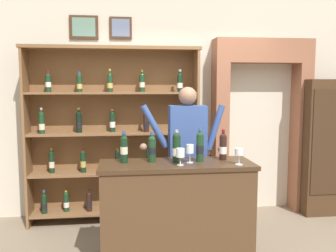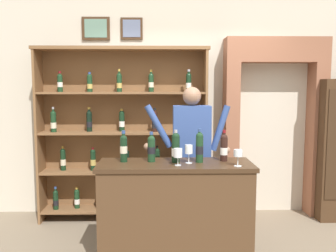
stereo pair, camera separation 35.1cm
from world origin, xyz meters
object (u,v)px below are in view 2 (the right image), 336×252
at_px(tasting_bottle_brunello, 176,147).
at_px(wine_glass_spare, 189,150).
at_px(tasting_bottle_bianco, 224,147).
at_px(tasting_counter, 175,214).
at_px(tasting_bottle_chianti, 124,147).
at_px(wine_shelf, 123,131).
at_px(wine_glass_right, 238,154).
at_px(shopkeeper, 191,147).
at_px(wine_glass_center, 178,154).
at_px(tasting_bottle_riserva, 151,148).
at_px(tasting_bottle_rosso, 200,147).

bearing_deg(tasting_bottle_brunello, wine_glass_spare, -21.72).
bearing_deg(tasting_bottle_bianco, wine_glass_spare, -164.50).
height_order(tasting_counter, tasting_bottle_chianti, tasting_bottle_chianti).
xyz_separation_m(tasting_counter, tasting_bottle_bianco, (0.47, 0.08, 0.64)).
relative_size(wine_shelf, tasting_bottle_brunello, 7.10).
bearing_deg(wine_shelf, tasting_bottle_brunello, -63.09).
bearing_deg(wine_glass_right, wine_shelf, 129.76).
height_order(wine_shelf, shopkeeper, wine_shelf).
xyz_separation_m(tasting_bottle_chianti, wine_glass_center, (0.51, -0.17, -0.03)).
xyz_separation_m(shopkeeper, tasting_bottle_brunello, (-0.19, -0.51, 0.08)).
relative_size(tasting_bottle_brunello, wine_glass_spare, 1.77).
distance_m(wine_shelf, tasting_bottle_bianco, 1.61).
bearing_deg(wine_shelf, tasting_bottle_bianco, -47.22).
bearing_deg(wine_glass_right, wine_glass_center, 175.04).
bearing_deg(wine_glass_right, tasting_bottle_riserva, 164.44).
bearing_deg(wine_glass_right, tasting_bottle_rosso, 151.27).
bearing_deg(wine_glass_right, shopkeeper, 117.27).
xyz_separation_m(wine_shelf, tasting_bottle_brunello, (0.62, -1.23, -0.01)).
bearing_deg(tasting_bottle_brunello, tasting_counter, -98.83).
relative_size(tasting_counter, tasting_bottle_riserva, 5.06).
bearing_deg(wine_glass_right, wine_glass_spare, 162.12).
relative_size(tasting_bottle_riserva, tasting_bottle_rosso, 0.90).
height_order(shopkeeper, tasting_bottle_bianco, shopkeeper).
xyz_separation_m(tasting_counter, tasting_bottle_chianti, (-0.49, 0.06, 0.64)).
distance_m(tasting_bottle_riserva, wine_glass_right, 0.82).
height_order(tasting_bottle_brunello, wine_glass_center, tasting_bottle_brunello).
distance_m(tasting_counter, tasting_bottle_brunello, 0.65).
height_order(tasting_bottle_riserva, tasting_bottle_rosso, tasting_bottle_rosso).
relative_size(tasting_bottle_chianti, tasting_bottle_rosso, 0.94).
xyz_separation_m(shopkeeper, tasting_bottle_riserva, (-0.43, -0.48, 0.07)).
distance_m(tasting_bottle_riserva, wine_glass_spare, 0.36).
bearing_deg(wine_glass_center, wine_shelf, 114.96).
bearing_deg(tasting_bottle_riserva, tasting_bottle_chianti, -179.41).
xyz_separation_m(tasting_bottle_bianco, wine_glass_spare, (-0.35, -0.10, -0.01)).
bearing_deg(tasting_bottle_chianti, tasting_counter, -7.16).
distance_m(tasting_counter, tasting_bottle_bianco, 0.80).
bearing_deg(tasting_bottle_bianco, wine_glass_center, -157.36).
distance_m(shopkeeper, wine_glass_spare, 0.57).
bearing_deg(shopkeeper, wine_glass_spare, -97.33).
height_order(tasting_bottle_rosso, wine_glass_spare, tasting_bottle_rosso).
height_order(tasting_bottle_riserva, tasting_bottle_brunello, tasting_bottle_brunello).
bearing_deg(wine_glass_spare, wine_glass_right, -17.88).
bearing_deg(wine_glass_spare, tasting_bottle_brunello, 158.28).
distance_m(tasting_bottle_brunello, wine_glass_right, 0.59).
bearing_deg(shopkeeper, wine_shelf, 138.83).
relative_size(tasting_bottle_chianti, tasting_bottle_riserva, 1.04).
bearing_deg(wine_glass_spare, shopkeeper, 82.67).
relative_size(shopkeeper, tasting_bottle_riserva, 5.94).
xyz_separation_m(wine_glass_center, wine_glass_spare, (0.11, 0.09, 0.02)).
height_order(shopkeeper, wine_glass_right, shopkeeper).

